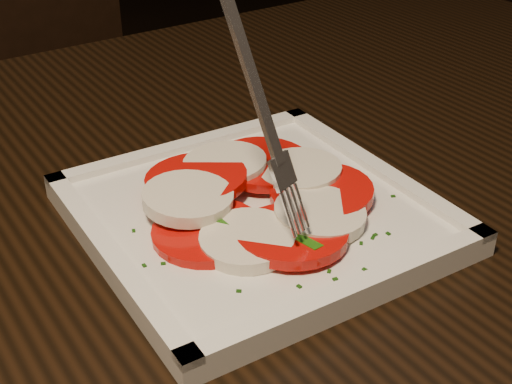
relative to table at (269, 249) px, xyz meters
name	(u,v)px	position (x,y,z in m)	size (l,w,h in m)	color
table	(269,249)	(0.00, 0.00, 0.00)	(1.25, 0.88, 0.75)	black
chair	(36,126)	(0.01, 0.66, -0.12)	(0.44, 0.44, 0.93)	black
plate	(256,216)	(-0.07, -0.07, 0.11)	(0.26, 0.26, 0.01)	white
caprese_salad	(256,198)	(-0.07, -0.07, 0.12)	(0.21, 0.22, 0.03)	#C80604
fork	(249,101)	(-0.10, -0.10, 0.22)	(0.03, 0.07, 0.17)	white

